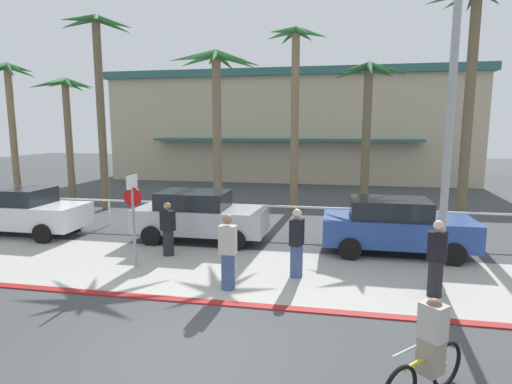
{
  "coord_description": "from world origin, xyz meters",
  "views": [
    {
      "loc": [
        2.54,
        -6.1,
        3.82
      ],
      "look_at": [
        0.23,
        6.0,
        1.9
      ],
      "focal_mm": 29.14,
      "sensor_mm": 36.0,
      "label": 1
    }
  ],
  "objects_px": {
    "palm_tree_0": "(9,95)",
    "palm_tree_6": "(474,50)",
    "streetlight_curb": "(453,107)",
    "stop_sign_bike_lane": "(133,208)",
    "palm_tree_5": "(368,99)",
    "car_white_0": "(22,211)",
    "palm_tree_2": "(99,73)",
    "car_blue_2": "(395,226)",
    "palm_tree_4": "(295,81)",
    "pedestrian_1": "(297,246)",
    "pedestrian_0": "(168,232)",
    "car_silver_1": "(200,215)",
    "palm_tree_1": "(66,105)",
    "palm_tree_3": "(217,88)",
    "pedestrian_3": "(228,255)",
    "pedestrian_2": "(436,262)",
    "cyclist_yellow_0": "(429,351)"
  },
  "relations": [
    {
      "from": "pedestrian_1",
      "to": "palm_tree_0",
      "type": "bearing_deg",
      "value": 150.06
    },
    {
      "from": "palm_tree_3",
      "to": "pedestrian_0",
      "type": "bearing_deg",
      "value": -91.68
    },
    {
      "from": "palm_tree_3",
      "to": "car_blue_2",
      "type": "relative_size",
      "value": 1.56
    },
    {
      "from": "car_silver_1",
      "to": "cyclist_yellow_0",
      "type": "relative_size",
      "value": 2.93
    },
    {
      "from": "palm_tree_2",
      "to": "pedestrian_2",
      "type": "bearing_deg",
      "value": -31.85
    },
    {
      "from": "cyclist_yellow_0",
      "to": "streetlight_curb",
      "type": "bearing_deg",
      "value": 74.69
    },
    {
      "from": "palm_tree_4",
      "to": "pedestrian_3",
      "type": "relative_size",
      "value": 4.5
    },
    {
      "from": "palm_tree_5",
      "to": "car_white_0",
      "type": "relative_size",
      "value": 1.48
    },
    {
      "from": "palm_tree_1",
      "to": "palm_tree_2",
      "type": "relative_size",
      "value": 0.73
    },
    {
      "from": "car_blue_2",
      "to": "car_white_0",
      "type": "bearing_deg",
      "value": -179.5
    },
    {
      "from": "palm_tree_6",
      "to": "car_blue_2",
      "type": "relative_size",
      "value": 2.0
    },
    {
      "from": "stop_sign_bike_lane",
      "to": "car_blue_2",
      "type": "height_order",
      "value": "stop_sign_bike_lane"
    },
    {
      "from": "palm_tree_6",
      "to": "car_white_0",
      "type": "distance_m",
      "value": 17.12
    },
    {
      "from": "car_silver_1",
      "to": "pedestrian_0",
      "type": "relative_size",
      "value": 2.7
    },
    {
      "from": "palm_tree_6",
      "to": "stop_sign_bike_lane",
      "type": "bearing_deg",
      "value": -147.43
    },
    {
      "from": "palm_tree_0",
      "to": "palm_tree_3",
      "type": "xyz_separation_m",
      "value": [
        12.25,
        -3.17,
        -0.13
      ]
    },
    {
      "from": "streetlight_curb",
      "to": "car_silver_1",
      "type": "relative_size",
      "value": 1.7
    },
    {
      "from": "palm_tree_5",
      "to": "car_silver_1",
      "type": "height_order",
      "value": "palm_tree_5"
    },
    {
      "from": "palm_tree_1",
      "to": "pedestrian_3",
      "type": "bearing_deg",
      "value": -42.82
    },
    {
      "from": "stop_sign_bike_lane",
      "to": "pedestrian_3",
      "type": "xyz_separation_m",
      "value": [
        2.89,
        -1.03,
        -0.82
      ]
    },
    {
      "from": "palm_tree_6",
      "to": "car_blue_2",
      "type": "xyz_separation_m",
      "value": [
        -2.9,
        -3.74,
        -5.67
      ]
    },
    {
      "from": "stop_sign_bike_lane",
      "to": "pedestrian_2",
      "type": "height_order",
      "value": "stop_sign_bike_lane"
    },
    {
      "from": "car_blue_2",
      "to": "pedestrian_3",
      "type": "distance_m",
      "value": 5.65
    },
    {
      "from": "palm_tree_0",
      "to": "pedestrian_1",
      "type": "bearing_deg",
      "value": -29.94
    },
    {
      "from": "stop_sign_bike_lane",
      "to": "palm_tree_4",
      "type": "bearing_deg",
      "value": 69.24
    },
    {
      "from": "pedestrian_0",
      "to": "pedestrian_1",
      "type": "relative_size",
      "value": 0.91
    },
    {
      "from": "palm_tree_0",
      "to": "palm_tree_6",
      "type": "height_order",
      "value": "palm_tree_6"
    },
    {
      "from": "stop_sign_bike_lane",
      "to": "palm_tree_2",
      "type": "bearing_deg",
      "value": 125.22
    },
    {
      "from": "palm_tree_6",
      "to": "pedestrian_2",
      "type": "distance_m",
      "value": 9.34
    },
    {
      "from": "palm_tree_0",
      "to": "palm_tree_4",
      "type": "bearing_deg",
      "value": -1.28
    },
    {
      "from": "pedestrian_0",
      "to": "car_white_0",
      "type": "bearing_deg",
      "value": 167.21
    },
    {
      "from": "streetlight_curb",
      "to": "palm_tree_6",
      "type": "xyz_separation_m",
      "value": [
        2.18,
        6.45,
        2.26
      ]
    },
    {
      "from": "palm_tree_2",
      "to": "pedestrian_1",
      "type": "relative_size",
      "value": 4.88
    },
    {
      "from": "stop_sign_bike_lane",
      "to": "pedestrian_1",
      "type": "height_order",
      "value": "stop_sign_bike_lane"
    },
    {
      "from": "streetlight_curb",
      "to": "palm_tree_2",
      "type": "xyz_separation_m",
      "value": [
        -13.12,
        7.46,
        1.97
      ]
    },
    {
      "from": "palm_tree_4",
      "to": "car_white_0",
      "type": "distance_m",
      "value": 12.16
    },
    {
      "from": "palm_tree_3",
      "to": "pedestrian_3",
      "type": "distance_m",
      "value": 8.8
    },
    {
      "from": "palm_tree_0",
      "to": "pedestrian_3",
      "type": "height_order",
      "value": "palm_tree_0"
    },
    {
      "from": "streetlight_curb",
      "to": "palm_tree_1",
      "type": "relative_size",
      "value": 1.18
    },
    {
      "from": "cyclist_yellow_0",
      "to": "pedestrian_1",
      "type": "xyz_separation_m",
      "value": [
        -2.28,
        4.45,
        0.14
      ]
    },
    {
      "from": "streetlight_curb",
      "to": "palm_tree_3",
      "type": "xyz_separation_m",
      "value": [
        -7.26,
        6.19,
        1.1
      ]
    },
    {
      "from": "palm_tree_1",
      "to": "palm_tree_6",
      "type": "height_order",
      "value": "palm_tree_6"
    },
    {
      "from": "stop_sign_bike_lane",
      "to": "pedestrian_0",
      "type": "relative_size",
      "value": 1.57
    },
    {
      "from": "palm_tree_2",
      "to": "pedestrian_1",
      "type": "distance_m",
      "value": 13.28
    },
    {
      "from": "streetlight_curb",
      "to": "stop_sign_bike_lane",
      "type": "bearing_deg",
      "value": 179.82
    },
    {
      "from": "pedestrian_2",
      "to": "pedestrian_3",
      "type": "relative_size",
      "value": 0.97
    },
    {
      "from": "palm_tree_4",
      "to": "pedestrian_1",
      "type": "relative_size",
      "value": 4.6
    },
    {
      "from": "pedestrian_1",
      "to": "stop_sign_bike_lane",
      "type": "bearing_deg",
      "value": -178.79
    },
    {
      "from": "palm_tree_0",
      "to": "pedestrian_3",
      "type": "xyz_separation_m",
      "value": [
        14.53,
        -10.36,
        -4.64
      ]
    },
    {
      "from": "pedestrian_0",
      "to": "palm_tree_6",
      "type": "bearing_deg",
      "value": 28.62
    }
  ]
}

